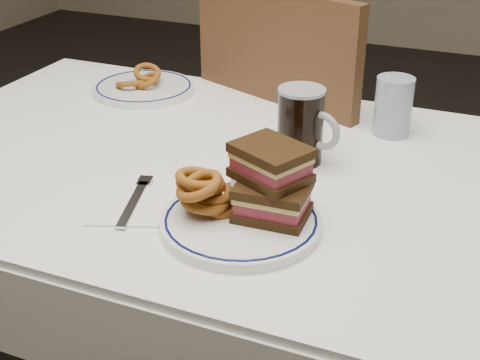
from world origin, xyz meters
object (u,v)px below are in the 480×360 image
at_px(beer_mug, 302,125).
at_px(chair_far, 304,159).
at_px(main_plate, 241,222).
at_px(reuben_sandwich, 272,182).
at_px(far_plate, 144,88).

bearing_deg(beer_mug, chair_far, 105.52).
height_order(chair_far, main_plate, chair_far).
distance_m(reuben_sandwich, far_plate, 0.68).
distance_m(main_plate, reuben_sandwich, 0.08).
xyz_separation_m(reuben_sandwich, beer_mug, (-0.03, 0.24, -0.00)).
bearing_deg(reuben_sandwich, far_plate, 137.52).
height_order(main_plate, beer_mug, beer_mug).
bearing_deg(chair_far, main_plate, -81.39).
xyz_separation_m(chair_far, main_plate, (0.10, -0.68, 0.21)).
bearing_deg(far_plate, chair_far, 28.59).
bearing_deg(chair_far, beer_mug, -74.48).
distance_m(chair_far, beer_mug, 0.51).
height_order(reuben_sandwich, far_plate, reuben_sandwich).
relative_size(main_plate, far_plate, 1.06).
xyz_separation_m(chair_far, beer_mug, (0.12, -0.42, 0.28)).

